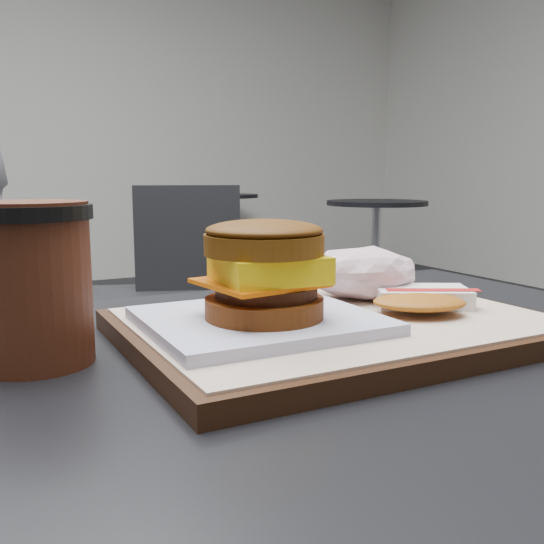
{
  "coord_description": "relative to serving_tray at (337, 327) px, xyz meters",
  "views": [
    {
      "loc": [
        -0.27,
        -0.43,
        0.92
      ],
      "look_at": [
        -0.03,
        0.04,
        0.83
      ],
      "focal_mm": 40.0,
      "sensor_mm": 36.0,
      "label": 1
    }
  ],
  "objects": [
    {
      "name": "bg_table_near",
      "position": [
        2.16,
        2.77,
        -0.22
      ],
      "size": [
        0.66,
        0.66,
        0.75
      ],
      "color": "black",
      "rests_on": "ground"
    },
    {
      "name": "bg_table_far",
      "position": [
        1.76,
        4.47,
        -0.22
      ],
      "size": [
        0.66,
        0.66,
        0.75
      ],
      "color": "black",
      "rests_on": "ground"
    },
    {
      "name": "crumpled_wrapper",
      "position": [
        0.07,
        0.06,
        0.04
      ],
      "size": [
        0.12,
        0.09,
        0.05
      ],
      "primitive_type": null,
      "color": "white",
      "rests_on": "serving_tray"
    },
    {
      "name": "coffee_cup",
      "position": [
        -0.26,
        0.05,
        0.06
      ],
      "size": [
        0.1,
        0.1,
        0.13
      ],
      "color": "#431C10",
      "rests_on": "customer_table"
    },
    {
      "name": "hash_brown",
      "position": [
        0.09,
        -0.01,
        0.02
      ],
      "size": [
        0.13,
        0.12,
        0.02
      ],
      "color": "white",
      "rests_on": "serving_tray"
    },
    {
      "name": "serving_tray",
      "position": [
        0.0,
        0.0,
        0.0
      ],
      "size": [
        0.38,
        0.28,
        0.02
      ],
      "color": "black",
      "rests_on": "customer_table"
    },
    {
      "name": "neighbor_chair",
      "position": [
        0.35,
        1.73,
        -0.27
      ],
      "size": [
        0.65,
        0.54,
        0.88
      ],
      "color": "#9B9B9F",
      "rests_on": "ground"
    },
    {
      "name": "breakfast_sandwich",
      "position": [
        -0.08,
        -0.01,
        0.05
      ],
      "size": [
        0.19,
        0.17,
        0.09
      ],
      "color": "white",
      "rests_on": "serving_tray"
    }
  ]
}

